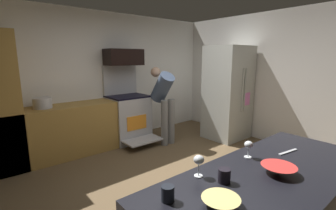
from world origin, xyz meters
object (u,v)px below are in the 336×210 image
(person_cook, at_px, (164,99))
(mixing_bowl_large, at_px, (278,170))
(refrigerator, at_px, (228,93))
(mug_tea, at_px, (224,176))
(wine_glass_mid, at_px, (249,146))
(microwave, at_px, (124,57))
(stock_pot, at_px, (42,103))
(mug_coffee, at_px, (168,193))
(oven_range, at_px, (128,116))
(wine_glass_far, at_px, (199,161))
(mixing_bowl_small, at_px, (221,202))

(person_cook, xyz_separation_m, mixing_bowl_large, (-1.33, -2.94, 0.03))
(refrigerator, relative_size, mixing_bowl_large, 8.00)
(mug_tea, bearing_deg, wine_glass_mid, 14.23)
(microwave, relative_size, person_cook, 0.49)
(refrigerator, height_order, mug_tea, refrigerator)
(microwave, height_order, wine_glass_mid, microwave)
(person_cook, distance_m, stock_pot, 2.15)
(mug_coffee, bearing_deg, person_cook, 51.52)
(mug_tea, bearing_deg, mixing_bowl_large, -23.71)
(mixing_bowl_large, height_order, mug_coffee, mug_coffee)
(oven_range, bearing_deg, mixing_bowl_large, -103.31)
(refrigerator, bearing_deg, wine_glass_far, -146.70)
(oven_range, bearing_deg, wine_glass_far, -112.22)
(mug_tea, bearing_deg, oven_range, 69.85)
(wine_glass_mid, height_order, mug_tea, wine_glass_mid)
(microwave, distance_m, stock_pot, 1.74)
(refrigerator, relative_size, wine_glass_mid, 13.79)
(mixing_bowl_large, distance_m, wine_glass_mid, 0.32)
(wine_glass_far, distance_m, mug_tea, 0.19)
(person_cook, height_order, mixing_bowl_small, person_cook)
(microwave, distance_m, person_cook, 1.16)
(person_cook, height_order, wine_glass_mid, person_cook)
(mixing_bowl_small, relative_size, wine_glass_mid, 1.55)
(person_cook, bearing_deg, mug_coffee, -128.48)
(microwave, relative_size, mug_tea, 7.88)
(person_cook, distance_m, mug_tea, 3.26)
(person_cook, distance_m, mixing_bowl_small, 3.51)
(oven_range, bearing_deg, wine_glass_mid, -103.05)
(mixing_bowl_small, xyz_separation_m, mug_coffee, (-0.19, 0.23, 0.02))
(refrigerator, relative_size, mug_coffee, 21.23)
(mug_tea, xyz_separation_m, stock_pot, (-0.35, 3.35, 0.04))
(mixing_bowl_small, relative_size, mug_coffee, 2.38)
(oven_range, relative_size, wine_glass_mid, 11.04)
(microwave, distance_m, mixing_bowl_large, 3.78)
(person_cook, height_order, mixing_bowl_large, person_cook)
(mixing_bowl_large, relative_size, mixing_bowl_small, 1.11)
(person_cook, bearing_deg, mug_tea, -121.82)
(oven_range, distance_m, mixing_bowl_large, 3.63)
(refrigerator, bearing_deg, mug_coffee, -148.43)
(mug_coffee, bearing_deg, mixing_bowl_large, -17.17)
(oven_range, xyz_separation_m, refrigerator, (1.75, -1.18, 0.46))
(refrigerator, distance_m, mug_coffee, 3.98)
(stock_pot, bearing_deg, person_cook, -15.72)
(microwave, xyz_separation_m, stock_pot, (-1.57, -0.08, -0.73))
(microwave, height_order, stock_pot, microwave)
(oven_range, xyz_separation_m, mug_coffee, (-1.65, -3.26, 0.43))
(microwave, bearing_deg, person_cook, -53.22)
(wine_glass_far, distance_m, mug_coffee, 0.37)
(refrigerator, height_order, person_cook, refrigerator)
(wine_glass_far, height_order, mug_coffee, wine_glass_far)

